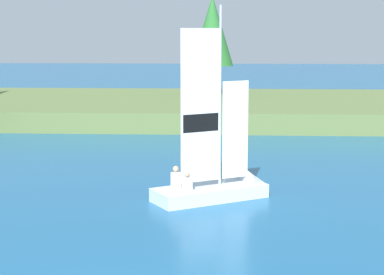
% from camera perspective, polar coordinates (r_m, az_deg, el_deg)
% --- Properties ---
extents(shore_bank, '(80.00, 15.34, 1.14)m').
position_cam_1_polar(shore_bank, '(43.44, -0.01, 2.54)').
color(shore_bank, '#5B703D').
rests_on(shore_bank, ground).
extents(shoreline_tree_midleft, '(2.82, 2.82, 6.66)m').
position_cam_1_polar(shoreline_tree_midleft, '(45.49, 1.73, 9.01)').
color(shoreline_tree_midleft, brown).
rests_on(shoreline_tree_midleft, shore_bank).
extents(sailboat, '(4.30, 3.35, 6.73)m').
position_cam_1_polar(sailboat, '(22.56, 2.93, -3.91)').
color(sailboat, silver).
rests_on(sailboat, ground).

